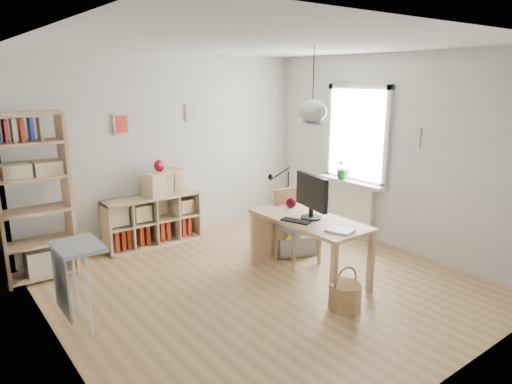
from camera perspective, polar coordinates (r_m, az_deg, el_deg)
ground at (r=5.48m, az=1.09°, el=-11.48°), size 4.50×4.50×0.00m
room_shell at (r=5.21m, az=7.06°, el=9.97°), size 4.50×4.50×4.50m
window_unit at (r=6.98m, az=12.58°, el=7.05°), size 0.07×1.16×1.46m
radiator at (r=7.18m, az=11.91°, el=-2.10°), size 0.10×0.80×0.80m
windowsill at (r=7.04m, az=11.82°, el=1.19°), size 0.22×1.20×0.06m
desk at (r=5.47m, az=6.64°, el=-4.22°), size 0.70×1.50×0.75m
cube_shelf at (r=6.82m, az=-13.03°, el=-3.93°), size 1.40×0.38×0.72m
tall_bookshelf at (r=5.91m, az=-26.21°, el=0.12°), size 0.80×0.38×2.00m
side_table at (r=4.67m, az=-22.02°, el=-8.33°), size 0.40×0.55×0.85m
chair at (r=5.99m, az=4.92°, el=-3.62°), size 0.53×0.53×0.96m
wicker_basket at (r=4.98m, az=11.06°, el=-12.54°), size 0.35×0.34×0.47m
storage_chest at (r=6.39m, az=4.59°, el=-5.90°), size 0.71×0.75×0.57m
monitor at (r=5.36m, az=6.96°, el=-0.29°), size 0.24×0.60×0.53m
keyboard at (r=5.30m, az=4.99°, el=-3.62°), size 0.24×0.37×0.02m
task_lamp at (r=5.82m, az=2.86°, el=1.13°), size 0.43×0.16×0.46m
yarn_ball at (r=5.83m, az=4.40°, el=-1.38°), size 0.13×0.13×0.13m
paper_tray at (r=5.02m, az=10.46°, el=-4.77°), size 0.28×0.32×0.03m
drawer_chest at (r=6.71m, az=-11.51°, el=1.12°), size 0.65×0.41×0.34m
red_vase at (r=6.64m, az=-12.00°, el=3.23°), size 0.14×0.14×0.17m
potted_plant at (r=7.07m, az=10.93°, el=3.05°), size 0.37×0.33×0.36m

